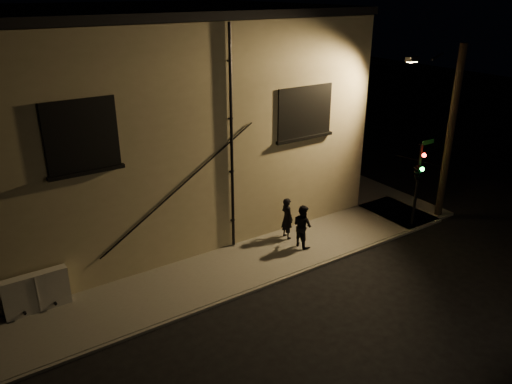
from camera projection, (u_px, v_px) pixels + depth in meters
ground at (317, 267)px, 18.32m from camera, size 90.00×90.00×0.00m
sidewalk at (274, 215)px, 22.30m from camera, size 21.00×16.00×0.12m
building at (137, 112)px, 22.01m from camera, size 16.20×12.23×8.80m
utility_cabinet at (36, 292)px, 15.45m from camera, size 1.95×0.33×1.28m
pedestrian_a at (287, 218)px, 19.89m from camera, size 0.42×0.63×1.72m
pedestrian_b at (302, 226)px, 19.25m from camera, size 0.71×0.88×1.72m
traffic_signal at (418, 171)px, 20.21m from camera, size 1.32×2.17×3.67m
streetlamp_pole at (448, 131)px, 20.80m from camera, size 2.03×1.40×7.50m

